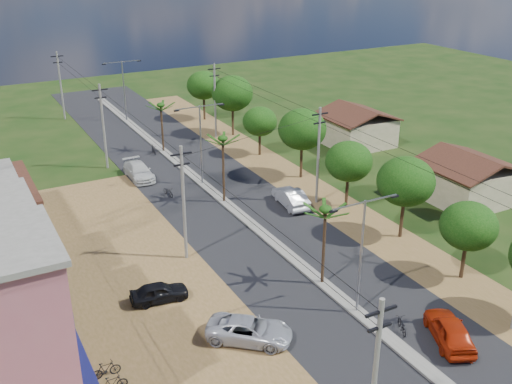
# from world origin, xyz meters

# --- Properties ---
(ground) EXTENTS (160.00, 160.00, 0.00)m
(ground) POSITION_xyz_m (0.00, 0.00, 0.00)
(ground) COLOR black
(ground) RESTS_ON ground
(road) EXTENTS (12.00, 110.00, 0.04)m
(road) POSITION_xyz_m (0.00, 15.00, 0.02)
(road) COLOR black
(road) RESTS_ON ground
(median) EXTENTS (1.00, 90.00, 0.18)m
(median) POSITION_xyz_m (0.00, 18.00, 0.09)
(median) COLOR #605E56
(median) RESTS_ON ground
(dirt_lot_west) EXTENTS (18.00, 46.00, 0.04)m
(dirt_lot_west) POSITION_xyz_m (-15.00, 8.00, 0.02)
(dirt_lot_west) COLOR brown
(dirt_lot_west) RESTS_ON ground
(dirt_shoulder_east) EXTENTS (5.00, 90.00, 0.03)m
(dirt_shoulder_east) POSITION_xyz_m (8.50, 15.00, 0.01)
(dirt_shoulder_east) COLOR brown
(dirt_shoulder_east) RESTS_ON ground
(house_east_near) EXTENTS (7.60, 7.50, 4.60)m
(house_east_near) POSITION_xyz_m (20.00, 10.00, 2.39)
(house_east_near) COLOR #9A9268
(house_east_near) RESTS_ON ground
(house_east_far) EXTENTS (7.60, 7.50, 4.60)m
(house_east_far) POSITION_xyz_m (21.00, 28.00, 2.39)
(house_east_far) COLOR #9A9268
(house_east_far) RESTS_ON ground
(tree_east_b) EXTENTS (4.00, 4.00, 5.83)m
(tree_east_b) POSITION_xyz_m (9.30, 0.00, 4.11)
(tree_east_b) COLOR black
(tree_east_b) RESTS_ON ground
(tree_east_c) EXTENTS (4.60, 4.60, 6.83)m
(tree_east_c) POSITION_xyz_m (9.70, 7.00, 4.86)
(tree_east_c) COLOR black
(tree_east_c) RESTS_ON ground
(tree_east_d) EXTENTS (4.20, 4.20, 6.13)m
(tree_east_d) POSITION_xyz_m (9.40, 14.00, 4.34)
(tree_east_d) COLOR black
(tree_east_d) RESTS_ON ground
(tree_east_e) EXTENTS (4.80, 4.80, 7.14)m
(tree_east_e) POSITION_xyz_m (9.60, 22.00, 5.09)
(tree_east_e) COLOR black
(tree_east_e) RESTS_ON ground
(tree_east_f) EXTENTS (3.80, 3.80, 5.52)m
(tree_east_f) POSITION_xyz_m (9.20, 30.00, 3.89)
(tree_east_f) COLOR black
(tree_east_f) RESTS_ON ground
(tree_east_g) EXTENTS (5.00, 5.00, 7.38)m
(tree_east_g) POSITION_xyz_m (9.80, 38.00, 5.24)
(tree_east_g) COLOR black
(tree_east_g) RESTS_ON ground
(tree_east_h) EXTENTS (4.40, 4.40, 6.52)m
(tree_east_h) POSITION_xyz_m (9.50, 46.00, 4.64)
(tree_east_h) COLOR black
(tree_east_h) RESTS_ON ground
(palm_median_near) EXTENTS (2.00, 2.00, 6.15)m
(palm_median_near) POSITION_xyz_m (0.00, 4.00, 5.54)
(palm_median_near) COLOR black
(palm_median_near) RESTS_ON ground
(palm_median_mid) EXTENTS (2.00, 2.00, 6.55)m
(palm_median_mid) POSITION_xyz_m (0.00, 20.00, 5.90)
(palm_median_mid) COLOR black
(palm_median_mid) RESTS_ON ground
(palm_median_far) EXTENTS (2.00, 2.00, 5.85)m
(palm_median_far) POSITION_xyz_m (0.00, 36.00, 5.26)
(palm_median_far) COLOR black
(palm_median_far) RESTS_ON ground
(streetlight_near) EXTENTS (5.10, 0.18, 8.00)m
(streetlight_near) POSITION_xyz_m (0.00, 0.00, 4.79)
(streetlight_near) COLOR gray
(streetlight_near) RESTS_ON ground
(streetlight_mid) EXTENTS (5.10, 0.18, 8.00)m
(streetlight_mid) POSITION_xyz_m (0.00, 25.00, 4.79)
(streetlight_mid) COLOR gray
(streetlight_mid) RESTS_ON ground
(streetlight_far) EXTENTS (5.10, 0.18, 8.00)m
(streetlight_far) POSITION_xyz_m (0.00, 50.00, 4.79)
(streetlight_far) COLOR gray
(streetlight_far) RESTS_ON ground
(utility_pole_w_a) EXTENTS (1.60, 0.24, 9.00)m
(utility_pole_w_a) POSITION_xyz_m (-7.00, -10.00, 4.76)
(utility_pole_w_a) COLOR #605E56
(utility_pole_w_a) RESTS_ON ground
(utility_pole_w_b) EXTENTS (1.60, 0.24, 9.00)m
(utility_pole_w_b) POSITION_xyz_m (-7.00, 12.00, 4.76)
(utility_pole_w_b) COLOR #605E56
(utility_pole_w_b) RESTS_ON ground
(utility_pole_w_c) EXTENTS (1.60, 0.24, 9.00)m
(utility_pole_w_c) POSITION_xyz_m (-7.00, 34.00, 4.76)
(utility_pole_w_c) COLOR #605E56
(utility_pole_w_c) RESTS_ON ground
(utility_pole_w_d) EXTENTS (1.60, 0.24, 9.00)m
(utility_pole_w_d) POSITION_xyz_m (-7.00, 55.00, 4.76)
(utility_pole_w_d) COLOR #605E56
(utility_pole_w_d) RESTS_ON ground
(utility_pole_e_b) EXTENTS (1.60, 0.24, 9.00)m
(utility_pole_e_b) POSITION_xyz_m (7.50, 16.00, 4.76)
(utility_pole_e_b) COLOR #605E56
(utility_pole_e_b) RESTS_ON ground
(utility_pole_e_c) EXTENTS (1.60, 0.24, 9.00)m
(utility_pole_e_c) POSITION_xyz_m (7.50, 38.00, 4.76)
(utility_pole_e_c) COLOR #605E56
(utility_pole_e_c) RESTS_ON ground
(car_red_near) EXTENTS (3.74, 5.15, 1.63)m
(car_red_near) POSITION_xyz_m (3.01, -5.08, 0.81)
(car_red_near) COLOR #9E2108
(car_red_near) RESTS_ON ground
(car_silver_mid) EXTENTS (2.30, 5.12, 1.63)m
(car_silver_mid) POSITION_xyz_m (5.00, 16.45, 0.82)
(car_silver_mid) COLOR #AFB1B8
(car_silver_mid) RESTS_ON ground
(car_white_far) EXTENTS (2.16, 5.25, 1.52)m
(car_white_far) POSITION_xyz_m (-5.00, 29.48, 0.76)
(car_white_far) COLOR #B5B6B1
(car_white_far) RESTS_ON ground
(car_parked_silver) EXTENTS (5.52, 5.18, 1.44)m
(car_parked_silver) POSITION_xyz_m (-7.50, 0.72, 0.72)
(car_parked_silver) COLOR #AFB1B8
(car_parked_silver) RESTS_ON ground
(car_parked_dark) EXTENTS (4.04, 2.03, 1.32)m
(car_parked_dark) POSITION_xyz_m (-10.82, 7.39, 0.66)
(car_parked_dark) COLOR black
(car_parked_dark) RESTS_ON ground
(moto_rider_east) EXTENTS (1.20, 1.73, 0.86)m
(moto_rider_east) POSITION_xyz_m (1.20, -2.95, 0.43)
(moto_rider_east) COLOR black
(moto_rider_east) RESTS_ON ground
(moto_rider_west_a) EXTENTS (0.85, 1.77, 0.89)m
(moto_rider_west_a) POSITION_xyz_m (-4.00, 23.83, 0.44)
(moto_rider_west_a) COLOR black
(moto_rider_west_a) RESTS_ON ground
(moto_rider_west_b) EXTENTS (0.67, 1.77, 1.04)m
(moto_rider_west_b) POSITION_xyz_m (-1.20, 35.87, 0.52)
(moto_rider_west_b) COLOR black
(moto_rider_west_b) RESTS_ON ground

